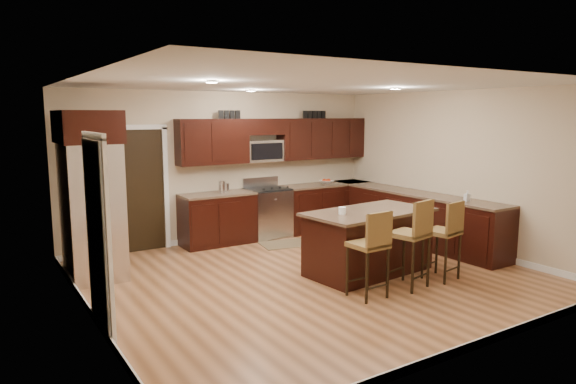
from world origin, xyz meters
TOP-DOWN VIEW (x-y plane):
  - floor at (0.00, 0.00)m, footprint 6.00×6.00m
  - ceiling at (0.00, 0.00)m, footprint 6.00×6.00m
  - wall_back at (0.00, 2.75)m, footprint 6.00×0.00m
  - wall_left at (-3.00, 0.00)m, footprint 0.00×5.50m
  - wall_right at (3.00, 0.00)m, footprint 0.00×5.50m
  - base_cabinets at (1.90, 1.45)m, footprint 4.02×3.96m
  - upper_cabinets at (1.04, 2.58)m, footprint 4.00×0.33m
  - range at (0.68, 2.45)m, footprint 0.76×0.64m
  - microwave at (0.68, 2.60)m, footprint 0.76×0.31m
  - doorway at (-1.65, 2.73)m, footprint 0.85×0.03m
  - pantry_door at (-2.98, -0.30)m, footprint 0.03×0.80m
  - letter_decor at (0.90, 2.58)m, footprint 2.20×0.03m
  - island at (0.81, -0.25)m, footprint 2.00×1.18m
  - stool_left at (0.11, -1.10)m, footprint 0.43×0.43m
  - stool_mid at (0.84, -1.10)m, footprint 0.53×0.53m
  - stool_right at (1.48, -1.10)m, footprint 0.48×0.48m
  - refrigerator at (-2.62, 1.65)m, footprint 0.79×1.01m
  - floor_mat at (0.68, 1.77)m, footprint 1.02×0.78m
  - fruit_bowl at (2.06, 2.45)m, footprint 0.27×0.27m
  - soap_bottle at (2.70, -0.46)m, footprint 0.09×0.09m
  - canister_tall at (-0.25, 2.45)m, footprint 0.12×0.12m
  - canister_short at (-0.17, 2.45)m, footprint 0.11×0.11m
  - island_jar at (0.31, -0.25)m, footprint 0.10×0.10m

SIDE VIEW (x-z plane):
  - floor at x=0.00m, z-range 0.00..0.00m
  - floor_mat at x=0.68m, z-range 0.00..0.01m
  - island at x=0.81m, z-range -0.03..0.89m
  - base_cabinets at x=1.90m, z-range 0.00..0.92m
  - range at x=0.68m, z-range -0.08..1.03m
  - stool_right at x=1.48m, z-range 0.14..1.26m
  - stool_left at x=0.11m, z-range 0.14..1.26m
  - stool_mid at x=0.84m, z-range 0.15..1.34m
  - fruit_bowl at x=2.06m, z-range 0.92..0.99m
  - island_jar at x=0.31m, z-range 0.92..1.02m
  - canister_short at x=-0.17m, z-range 0.92..1.08m
  - soap_bottle at x=2.70m, z-range 0.92..1.09m
  - pantry_door at x=-2.98m, z-range 0.00..2.04m
  - canister_tall at x=-0.25m, z-range 0.92..1.13m
  - doorway at x=-1.65m, z-range 0.00..2.06m
  - refrigerator at x=-2.62m, z-range 0.03..2.38m
  - wall_back at x=0.00m, z-range -1.65..4.35m
  - wall_left at x=-3.00m, z-range -1.40..4.10m
  - wall_right at x=3.00m, z-range -1.40..4.10m
  - microwave at x=0.68m, z-range 1.42..1.82m
  - upper_cabinets at x=1.04m, z-range 1.44..2.24m
  - letter_decor at x=0.90m, z-range 2.22..2.37m
  - ceiling at x=0.00m, z-range 2.70..2.70m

